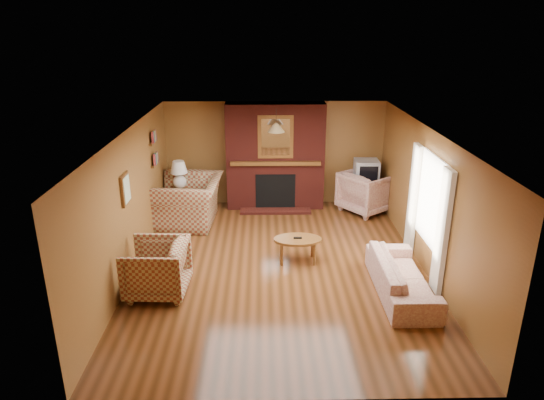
{
  "coord_description": "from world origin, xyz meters",
  "views": [
    {
      "loc": [
        -0.27,
        -7.64,
        4.03
      ],
      "look_at": [
        -0.12,
        0.6,
        1.02
      ],
      "focal_mm": 32.0,
      "sensor_mm": 36.0,
      "label": 1
    }
  ],
  "objects_px": {
    "plaid_armchair": "(157,268)",
    "coffee_table": "(298,241)",
    "floral_armchair": "(366,192)",
    "floral_sofa": "(402,277)",
    "side_table": "(181,202)",
    "tv_stand": "(365,195)",
    "fireplace": "(275,157)",
    "crt_tv": "(366,171)",
    "table_lamp": "(179,173)",
    "plaid_loveseat": "(189,201)"
  },
  "relations": [
    {
      "from": "plaid_loveseat",
      "to": "side_table",
      "type": "height_order",
      "value": "plaid_loveseat"
    },
    {
      "from": "side_table",
      "to": "floral_sofa",
      "type": "bearing_deg",
      "value": -40.23
    },
    {
      "from": "side_table",
      "to": "crt_tv",
      "type": "relative_size",
      "value": 1.16
    },
    {
      "from": "coffee_table",
      "to": "plaid_armchair",
      "type": "bearing_deg",
      "value": -155.15
    },
    {
      "from": "crt_tv",
      "to": "tv_stand",
      "type": "bearing_deg",
      "value": 90.0
    },
    {
      "from": "plaid_loveseat",
      "to": "crt_tv",
      "type": "relative_size",
      "value": 2.73
    },
    {
      "from": "plaid_armchair",
      "to": "table_lamp",
      "type": "bearing_deg",
      "value": -174.97
    },
    {
      "from": "floral_sofa",
      "to": "floral_armchair",
      "type": "distance_m",
      "value": 3.57
    },
    {
      "from": "plaid_armchair",
      "to": "crt_tv",
      "type": "bearing_deg",
      "value": 134.93
    },
    {
      "from": "plaid_loveseat",
      "to": "tv_stand",
      "type": "xyz_separation_m",
      "value": [
        3.9,
        0.75,
        -0.15
      ]
    },
    {
      "from": "floral_armchair",
      "to": "coffee_table",
      "type": "relative_size",
      "value": 1.19
    },
    {
      "from": "crt_tv",
      "to": "side_table",
      "type": "bearing_deg",
      "value": -175.26
    },
    {
      "from": "floral_sofa",
      "to": "table_lamp",
      "type": "xyz_separation_m",
      "value": [
        -4.0,
        3.38,
        0.69
      ]
    },
    {
      "from": "fireplace",
      "to": "coffee_table",
      "type": "height_order",
      "value": "fireplace"
    },
    {
      "from": "plaid_armchair",
      "to": "tv_stand",
      "type": "relative_size",
      "value": 1.42
    },
    {
      "from": "floral_sofa",
      "to": "crt_tv",
      "type": "bearing_deg",
      "value": -2.03
    },
    {
      "from": "crt_tv",
      "to": "plaid_loveseat",
      "type": "bearing_deg",
      "value": -169.14
    },
    {
      "from": "table_lamp",
      "to": "floral_armchair",
      "type": "bearing_deg",
      "value": 2.52
    },
    {
      "from": "floral_sofa",
      "to": "crt_tv",
      "type": "distance_m",
      "value": 3.78
    },
    {
      "from": "table_lamp",
      "to": "crt_tv",
      "type": "distance_m",
      "value": 4.16
    },
    {
      "from": "side_table",
      "to": "tv_stand",
      "type": "height_order",
      "value": "tv_stand"
    },
    {
      "from": "table_lamp",
      "to": "crt_tv",
      "type": "bearing_deg",
      "value": 4.74
    },
    {
      "from": "floral_sofa",
      "to": "coffee_table",
      "type": "xyz_separation_m",
      "value": [
        -1.57,
        1.12,
        0.1
      ]
    },
    {
      "from": "plaid_armchair",
      "to": "floral_sofa",
      "type": "distance_m",
      "value": 3.85
    },
    {
      "from": "plaid_loveseat",
      "to": "table_lamp",
      "type": "xyz_separation_m",
      "value": [
        -0.25,
        0.4,
        0.49
      ]
    },
    {
      "from": "crt_tv",
      "to": "fireplace",
      "type": "bearing_deg",
      "value": 174.7
    },
    {
      "from": "fireplace",
      "to": "plaid_armchair",
      "type": "bearing_deg",
      "value": -116.84
    },
    {
      "from": "plaid_loveseat",
      "to": "floral_sofa",
      "type": "xyz_separation_m",
      "value": [
        3.75,
        -2.98,
        -0.2
      ]
    },
    {
      "from": "floral_armchair",
      "to": "crt_tv",
      "type": "xyz_separation_m",
      "value": [
        -0.0,
        0.16,
        0.45
      ]
    },
    {
      "from": "side_table",
      "to": "tv_stand",
      "type": "distance_m",
      "value": 4.16
    },
    {
      "from": "plaid_armchair",
      "to": "side_table",
      "type": "xyz_separation_m",
      "value": [
        -0.15,
        3.32,
        -0.11
      ]
    },
    {
      "from": "table_lamp",
      "to": "tv_stand",
      "type": "distance_m",
      "value": 4.21
    },
    {
      "from": "floral_sofa",
      "to": "side_table",
      "type": "xyz_separation_m",
      "value": [
        -4.0,
        3.38,
        0.03
      ]
    },
    {
      "from": "plaid_armchair",
      "to": "floral_sofa",
      "type": "xyz_separation_m",
      "value": [
        3.85,
        -0.07,
        -0.15
      ]
    },
    {
      "from": "plaid_loveseat",
      "to": "tv_stand",
      "type": "relative_size",
      "value": 2.24
    },
    {
      "from": "floral_armchair",
      "to": "coffee_table",
      "type": "height_order",
      "value": "floral_armchair"
    },
    {
      "from": "plaid_armchair",
      "to": "floral_sofa",
      "type": "relative_size",
      "value": 0.49
    },
    {
      "from": "floral_sofa",
      "to": "side_table",
      "type": "bearing_deg",
      "value": 50.05
    },
    {
      "from": "fireplace",
      "to": "floral_sofa",
      "type": "relative_size",
      "value": 1.23
    },
    {
      "from": "plaid_loveseat",
      "to": "tv_stand",
      "type": "distance_m",
      "value": 3.98
    },
    {
      "from": "side_table",
      "to": "crt_tv",
      "type": "height_order",
      "value": "crt_tv"
    },
    {
      "from": "floral_sofa",
      "to": "plaid_armchair",
      "type": "bearing_deg",
      "value": 89.3
    },
    {
      "from": "plaid_armchair",
      "to": "floral_armchair",
      "type": "bearing_deg",
      "value": 133.64
    },
    {
      "from": "floral_sofa",
      "to": "coffee_table",
      "type": "relative_size",
      "value": 2.29
    },
    {
      "from": "plaid_armchair",
      "to": "coffee_table",
      "type": "height_order",
      "value": "plaid_armchair"
    },
    {
      "from": "plaid_armchair",
      "to": "tv_stand",
      "type": "height_order",
      "value": "plaid_armchair"
    },
    {
      "from": "table_lamp",
      "to": "crt_tv",
      "type": "relative_size",
      "value": 1.12
    },
    {
      "from": "plaid_armchair",
      "to": "crt_tv",
      "type": "distance_m",
      "value": 5.44
    },
    {
      "from": "floral_sofa",
      "to": "coffee_table",
      "type": "height_order",
      "value": "floral_sofa"
    },
    {
      "from": "fireplace",
      "to": "floral_sofa",
      "type": "bearing_deg",
      "value": -64.13
    }
  ]
}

